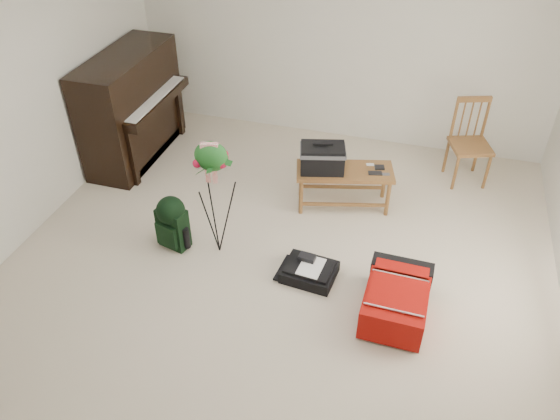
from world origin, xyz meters
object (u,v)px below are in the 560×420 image
(dining_chair, at_px, (471,143))
(flower_stand, at_px, (215,200))
(piano, at_px, (133,109))
(bench, at_px, (330,160))
(black_duffel, at_px, (309,271))
(green_backpack, at_px, (172,220))
(red_suitcase, at_px, (397,295))

(dining_chair, bearing_deg, flower_stand, -157.83)
(flower_stand, bearing_deg, piano, 126.21)
(bench, height_order, black_duffel, bench)
(green_backpack, bearing_deg, piano, 142.44)
(piano, xyz_separation_m, black_duffel, (2.50, -1.49, -0.53))
(bench, bearing_deg, flower_stand, -142.79)
(bench, bearing_deg, dining_chair, 18.26)
(dining_chair, xyz_separation_m, green_backpack, (-2.66, -2.00, -0.15))
(bench, relative_size, dining_chair, 1.12)
(bench, xyz_separation_m, flower_stand, (-0.83, -1.05, 0.06))
(dining_chair, bearing_deg, black_duffel, -141.42)
(flower_stand, bearing_deg, dining_chair, 28.71)
(bench, xyz_separation_m, green_backpack, (-1.27, -1.11, -0.23))
(dining_chair, relative_size, flower_stand, 0.76)
(piano, height_order, bench, piano)
(green_backpack, bearing_deg, flower_stand, 20.50)
(piano, xyz_separation_m, red_suitcase, (3.30, -1.66, -0.43))
(dining_chair, distance_m, black_duffel, 2.46)
(piano, height_order, red_suitcase, piano)
(green_backpack, bearing_deg, dining_chair, 50.91)
(green_backpack, bearing_deg, black_duffel, 11.64)
(green_backpack, xyz_separation_m, flower_stand, (0.44, 0.05, 0.30))
(bench, bearing_deg, black_duffel, -100.08)
(black_duffel, height_order, green_backpack, green_backpack)
(red_suitcase, distance_m, black_duffel, 0.82)
(bench, height_order, dining_chair, dining_chair)
(red_suitcase, bearing_deg, flower_stand, 172.04)
(red_suitcase, bearing_deg, black_duffel, 168.96)
(red_suitcase, bearing_deg, green_backpack, 175.24)
(bench, height_order, green_backpack, bench)
(dining_chair, xyz_separation_m, red_suitcase, (-0.50, -2.23, -0.29))
(piano, distance_m, green_backpack, 1.86)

